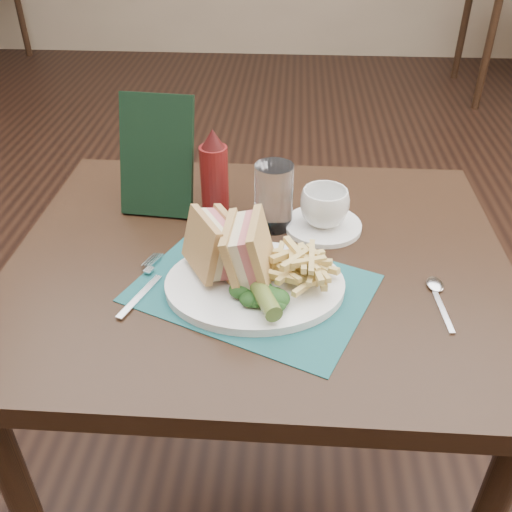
% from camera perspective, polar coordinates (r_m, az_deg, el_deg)
% --- Properties ---
extents(floor, '(7.00, 7.00, 0.00)m').
position_cam_1_polar(floor, '(1.91, 1.20, -9.85)').
color(floor, black).
rests_on(floor, ground).
extents(wall_back, '(6.00, 0.00, 6.00)m').
position_cam_1_polar(wall_back, '(5.03, 3.26, 19.49)').
color(wall_back, tan).
rests_on(wall_back, ground).
extents(table_main, '(0.90, 0.75, 0.75)m').
position_cam_1_polar(table_main, '(1.29, 0.28, -13.70)').
color(table_main, black).
rests_on(table_main, ground).
extents(placemat, '(0.45, 0.40, 0.00)m').
position_cam_1_polar(placemat, '(0.96, -0.35, -3.22)').
color(placemat, '#194F51').
rests_on(placemat, table_main).
extents(plate, '(0.32, 0.26, 0.01)m').
position_cam_1_polar(plate, '(0.95, -0.12, -2.88)').
color(plate, white).
rests_on(plate, placemat).
extents(sandwich_half_a, '(0.12, 0.13, 0.11)m').
position_cam_1_polar(sandwich_half_a, '(0.94, -5.49, 0.91)').
color(sandwich_half_a, tan).
rests_on(sandwich_half_a, plate).
extents(sandwich_half_b, '(0.08, 0.12, 0.11)m').
position_cam_1_polar(sandwich_half_b, '(0.92, -2.03, 0.63)').
color(sandwich_half_b, tan).
rests_on(sandwich_half_b, plate).
extents(kale_garnish, '(0.11, 0.08, 0.03)m').
position_cam_1_polar(kale_garnish, '(0.90, 0.33, -3.99)').
color(kale_garnish, '#143412').
rests_on(kale_garnish, plate).
extents(pickle_spear, '(0.07, 0.12, 0.03)m').
position_cam_1_polar(pickle_spear, '(0.89, 0.55, -3.60)').
color(pickle_spear, '#516526').
rests_on(pickle_spear, plate).
extents(fries_pile, '(0.18, 0.20, 0.06)m').
position_cam_1_polar(fries_pile, '(0.94, 4.51, -0.61)').
color(fries_pile, '#D3B869').
rests_on(fries_pile, plate).
extents(fork, '(0.09, 0.17, 0.01)m').
position_cam_1_polar(fork, '(0.98, -11.17, -2.69)').
color(fork, silver).
rests_on(fork, placemat).
extents(spoon, '(0.05, 0.15, 0.01)m').
position_cam_1_polar(spoon, '(0.98, 17.96, -4.26)').
color(spoon, silver).
rests_on(spoon, table_main).
extents(saucer, '(0.19, 0.19, 0.01)m').
position_cam_1_polar(saucer, '(1.12, 6.71, 3.03)').
color(saucer, white).
rests_on(saucer, table_main).
extents(coffee_cup, '(0.13, 0.13, 0.07)m').
position_cam_1_polar(coffee_cup, '(1.10, 6.86, 4.88)').
color(coffee_cup, white).
rests_on(coffee_cup, saucer).
extents(drinking_glass, '(0.07, 0.07, 0.13)m').
position_cam_1_polar(drinking_glass, '(1.09, 1.78, 5.97)').
color(drinking_glass, white).
rests_on(drinking_glass, table_main).
extents(ketchup_bottle, '(0.07, 0.07, 0.19)m').
position_cam_1_polar(ketchup_bottle, '(1.11, -4.19, 8.12)').
color(ketchup_bottle, '#5D1010').
rests_on(ketchup_bottle, table_main).
extents(check_presenter, '(0.15, 0.10, 0.23)m').
position_cam_1_polar(check_presenter, '(1.15, -9.89, 9.83)').
color(check_presenter, black).
rests_on(check_presenter, table_main).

